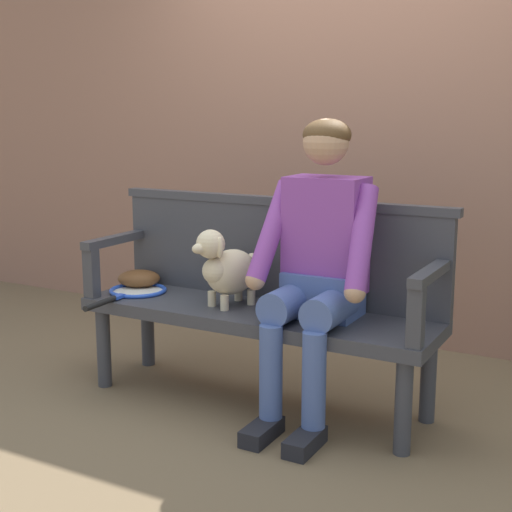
% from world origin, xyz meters
% --- Properties ---
extents(ground_plane, '(40.00, 40.00, 0.00)m').
position_xyz_m(ground_plane, '(0.00, 0.00, 0.00)').
color(ground_plane, brown).
extents(brick_garden_fence, '(8.00, 0.30, 2.77)m').
position_xyz_m(brick_garden_fence, '(0.00, 1.35, 1.38)').
color(brick_garden_fence, '#936651').
rests_on(brick_garden_fence, ground).
extents(garden_bench, '(1.70, 0.48, 0.46)m').
position_xyz_m(garden_bench, '(0.00, 0.00, 0.40)').
color(garden_bench, '#38383D').
rests_on(garden_bench, ground).
extents(bench_backrest, '(1.74, 0.06, 0.50)m').
position_xyz_m(bench_backrest, '(0.00, 0.21, 0.71)').
color(bench_backrest, '#38383D').
rests_on(bench_backrest, garden_bench).
extents(bench_armrest_left_end, '(0.06, 0.48, 0.28)m').
position_xyz_m(bench_armrest_left_end, '(-0.81, -0.09, 0.66)').
color(bench_armrest_left_end, '#38383D').
rests_on(bench_armrest_left_end, garden_bench).
extents(bench_armrest_right_end, '(0.06, 0.48, 0.28)m').
position_xyz_m(bench_armrest_right_end, '(0.81, -0.09, 0.66)').
color(bench_armrest_right_end, '#38383D').
rests_on(bench_armrest_right_end, garden_bench).
extents(person_seated, '(0.56, 0.64, 1.33)m').
position_xyz_m(person_seated, '(0.32, -0.01, 0.73)').
color(person_seated, black).
rests_on(person_seated, ground).
extents(dog_on_bench, '(0.26, 0.37, 0.37)m').
position_xyz_m(dog_on_bench, '(-0.14, -0.03, 0.65)').
color(dog_on_bench, beige).
rests_on(dog_on_bench, garden_bench).
extents(tennis_racket, '(0.30, 0.57, 0.03)m').
position_xyz_m(tennis_racket, '(-0.68, -0.04, 0.47)').
color(tennis_racket, blue).
rests_on(tennis_racket, garden_bench).
extents(baseball_glove, '(0.28, 0.26, 0.09)m').
position_xyz_m(baseball_glove, '(-0.74, 0.08, 0.51)').
color(baseball_glove, brown).
rests_on(baseball_glove, garden_bench).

